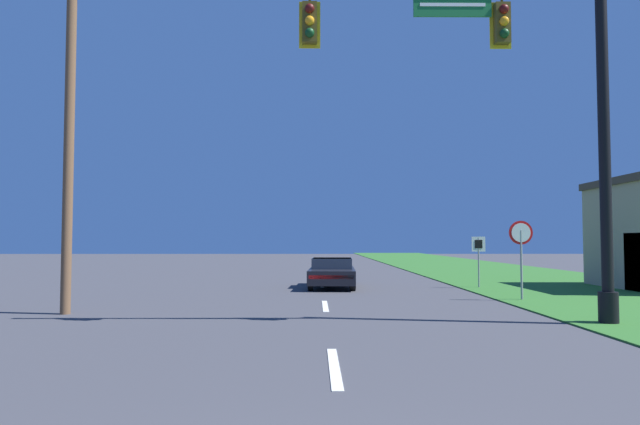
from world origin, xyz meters
name	(u,v)px	position (x,y,z in m)	size (l,w,h in m)	color
grass_verge_right	(503,274)	(10.50, 30.00, 0.02)	(10.00, 110.00, 0.04)	#2D6626
road_center_line	(322,285)	(0.00, 22.00, 0.01)	(0.16, 34.80, 0.01)	silver
signal_mast	(527,99)	(4.62, 10.33, 5.20)	(8.08, 0.47, 8.64)	black
car_ahead	(332,273)	(0.39, 20.67, 0.60)	(2.00, 4.50, 1.19)	black
stop_sign	(521,242)	(6.28, 15.47, 1.86)	(0.76, 0.07, 2.50)	gray
route_sign_post	(478,250)	(6.30, 20.29, 1.53)	(0.55, 0.06, 2.03)	gray
utility_pole_near	(69,121)	(-6.80, 12.29, 5.08)	(1.80, 0.26, 9.85)	brown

